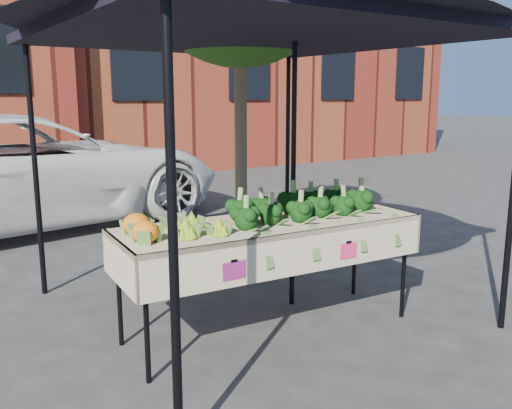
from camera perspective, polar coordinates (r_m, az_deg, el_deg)
name	(u,v)px	position (r m, az deg, el deg)	size (l,w,h in m)	color
ground	(257,331)	(4.52, 0.10, -13.02)	(90.00, 90.00, 0.00)	#2A2A2D
table	(270,277)	(4.38, 1.48, -7.51)	(2.46, 0.99, 0.90)	beige
canopy	(255,155)	(4.61, -0.14, 5.19)	(3.16, 3.16, 2.74)	black
broccoli_heap	(297,202)	(4.41, 4.24, 0.31)	(1.36, 0.56, 0.24)	black
romanesco_cluster	(192,219)	(3.92, -6.73, -1.53)	(0.42, 0.56, 0.19)	#9CBB26
cauliflower_pair	(141,226)	(3.80, -11.89, -2.25)	(0.22, 0.42, 0.17)	orange
vehicle	(13,17)	(8.51, -23.96, 17.38)	(2.68, 1.61, 5.81)	white
street_tree	(241,94)	(5.77, -1.62, 11.43)	(1.90, 1.90, 3.75)	#1E4C14
building_right	(220,20)	(18.59, -3.81, 18.60)	(12.00, 8.00, 8.50)	maroon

